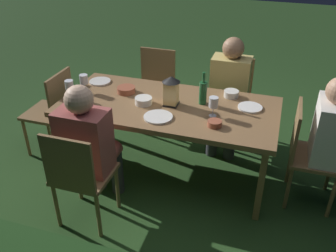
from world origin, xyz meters
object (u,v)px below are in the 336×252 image
(wine_glass_a, at_px, (84,80))
(wine_glass_b, at_px, (213,103))
(chair_side_left_a, at_px, (231,95))
(person_in_rust, at_px, (90,143))
(plate_b, at_px, (100,81))
(lantern_centerpiece, at_px, (171,89))
(wine_glass_c, at_px, (69,86))
(plate_c, at_px, (250,107))
(bowl_dip, at_px, (126,90))
(chair_head_near, at_px, (307,151))
(bowl_olives, at_px, (215,123))
(chair_side_left_b, at_px, (155,85))
(chair_head_far, at_px, (53,109))
(bowl_salad, at_px, (231,94))
(chair_side_right_b, at_px, (79,174))
(bowl_bread, at_px, (144,100))
(plate_a, at_px, (158,117))
(person_in_mustard, at_px, (229,90))
(dining_table, at_px, (168,110))
(green_bottle_on_table, at_px, (203,92))

(wine_glass_a, bearing_deg, wine_glass_b, 175.73)
(chair_side_left_a, distance_m, wine_glass_a, 1.53)
(person_in_rust, distance_m, plate_b, 0.97)
(person_in_rust, height_order, lantern_centerpiece, person_in_rust)
(wine_glass_c, bearing_deg, lantern_centerpiece, -170.60)
(plate_c, bearing_deg, bowl_dip, 1.81)
(chair_head_near, bearing_deg, bowl_olives, 17.93)
(chair_side_left_b, bearing_deg, wine_glass_c, 65.71)
(chair_head_far, relative_size, bowl_salad, 6.54)
(chair_side_right_b, height_order, bowl_bread, chair_side_right_b)
(chair_head_near, bearing_deg, chair_side_left_a, -47.62)
(wine_glass_c, height_order, bowl_salad, wine_glass_c)
(chair_head_near, distance_m, plate_a, 1.25)
(chair_side_right_b, bearing_deg, chair_side_left_b, -90.00)
(chair_head_near, relative_size, wine_glass_b, 5.15)
(chair_head_near, xyz_separation_m, plate_b, (1.98, -0.25, 0.24))
(person_in_rust, bearing_deg, person_in_mustard, -123.36)
(bowl_salad, xyz_separation_m, bowl_dip, (0.94, 0.21, -0.00))
(chair_side_left_a, height_order, lantern_centerpiece, lantern_centerpiece)
(person_in_rust, bearing_deg, plate_a, -136.42)
(chair_head_near, height_order, bowl_bread, chair_head_near)
(person_in_mustard, height_order, wine_glass_b, person_in_mustard)
(person_in_rust, xyz_separation_m, plate_c, (-1.11, -0.80, 0.09))
(person_in_rust, relative_size, bowl_salad, 8.65)
(chair_head_near, xyz_separation_m, wine_glass_c, (2.07, 0.14, 0.35))
(chair_side_left_b, height_order, bowl_dip, chair_side_left_b)
(lantern_centerpiece, bearing_deg, wine_glass_c, 9.40)
(dining_table, relative_size, chair_side_left_a, 2.18)
(chair_head_far, bearing_deg, plate_b, -148.48)
(plate_c, xyz_separation_m, bowl_dip, (1.13, 0.04, 0.02))
(chair_side_left_a, bearing_deg, bowl_bread, 54.59)
(person_in_mustard, height_order, plate_c, person_in_mustard)
(bowl_dip, bearing_deg, green_bottle_on_table, 179.93)
(lantern_centerpiece, bearing_deg, wine_glass_a, -0.34)
(chair_side_left_a, xyz_separation_m, plate_c, (-0.26, 0.69, 0.24))
(plate_c, xyz_separation_m, bowl_olives, (0.23, 0.39, 0.02))
(chair_side_left_a, xyz_separation_m, bowl_bread, (0.63, 0.89, 0.27))
(plate_a, relative_size, bowl_olives, 2.12)
(wine_glass_a, bearing_deg, person_in_mustard, -152.82)
(plate_c, bearing_deg, bowl_olives, 59.59)
(chair_side_left_b, bearing_deg, bowl_salad, 150.61)
(bowl_bread, bearing_deg, bowl_olives, 164.15)
(person_in_mustard, relative_size, chair_head_far, 1.32)
(chair_head_far, xyz_separation_m, plate_a, (-1.19, 0.25, 0.24))
(plate_c, relative_size, bowl_salad, 1.56)
(bowl_salad, bearing_deg, person_in_mustard, -77.81)
(person_in_rust, xyz_separation_m, chair_side_left_a, (-0.85, -1.49, -0.15))
(chair_side_right_b, distance_m, plate_a, 0.77)
(green_bottle_on_table, distance_m, bowl_olives, 0.40)
(green_bottle_on_table, bearing_deg, plate_b, -7.43)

